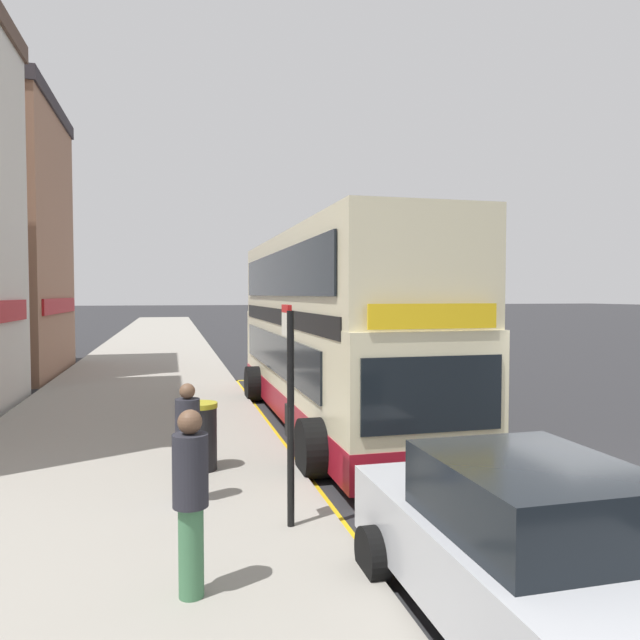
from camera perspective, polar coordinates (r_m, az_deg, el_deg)
ground_plane at (r=40.09m, az=-5.38°, el=-1.86°), size 260.00×260.00×0.00m
pavement_near at (r=39.64m, az=-15.44°, el=-1.89°), size 6.00×76.00×0.14m
double_decker_bus at (r=13.92m, az=0.92°, el=-1.49°), size 3.20×11.39×4.40m
bus_bay_markings at (r=14.10m, az=0.49°, el=-9.90°), size 2.83×14.85×0.01m
bus_stop_sign at (r=7.45m, az=-2.97°, el=-7.37°), size 0.09×0.51×2.76m
parked_car_silver_ahead at (r=5.77m, az=19.25°, el=-20.40°), size 2.09×4.20×1.62m
parked_car_navy_across at (r=54.98m, az=-2.66°, el=0.16°), size 2.09×4.20×1.62m
pedestrian_waiting_near_sign at (r=8.53m, az=-12.64°, el=-11.05°), size 0.34×0.34×1.66m
pedestrian_further_back at (r=5.98m, az=-12.37°, el=-16.14°), size 0.34×0.34×1.80m
litter_bin at (r=10.09m, az=-11.45°, el=-10.91°), size 0.56×0.56×1.11m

